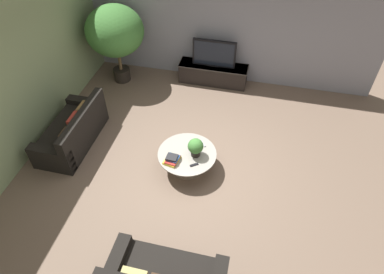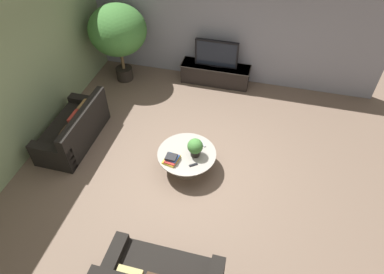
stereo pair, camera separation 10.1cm
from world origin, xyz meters
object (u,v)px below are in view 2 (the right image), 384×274
at_px(television, 216,54).
at_px(potted_plant_tabletop, 195,147).
at_px(potted_palm_tall, 118,31).
at_px(coffee_table, 187,158).
at_px(couch_by_wall, 74,130).
at_px(media_console, 215,74).

xyz_separation_m(television, potted_plant_tabletop, (0.22, -2.98, -0.19)).
relative_size(potted_palm_tall, potted_plant_tabletop, 5.16).
height_order(television, coffee_table, television).
relative_size(television, potted_palm_tall, 0.54).
bearing_deg(couch_by_wall, coffee_table, 86.18).
bearing_deg(potted_plant_tabletop, coffee_table, 179.89).
bearing_deg(coffee_table, television, 91.18).
distance_m(television, potted_plant_tabletop, 2.99).
distance_m(media_console, couch_by_wall, 3.70).
xyz_separation_m(media_console, coffee_table, (0.06, -2.98, 0.04)).
relative_size(coffee_table, potted_plant_tabletop, 2.95).
height_order(media_console, potted_palm_tall, potted_palm_tall).
distance_m(couch_by_wall, potted_palm_tall, 2.60).
bearing_deg(couch_by_wall, potted_palm_tall, 177.50).
xyz_separation_m(media_console, potted_plant_tabletop, (0.22, -2.98, 0.37)).
distance_m(television, potted_palm_tall, 2.38).
height_order(media_console, couch_by_wall, couch_by_wall).
distance_m(coffee_table, potted_plant_tabletop, 0.37).
bearing_deg(potted_plant_tabletop, potted_palm_tall, 134.57).
height_order(couch_by_wall, potted_plant_tabletop, couch_by_wall).
bearing_deg(potted_palm_tall, media_console, 10.54).
bearing_deg(media_console, potted_plant_tabletop, -85.73).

